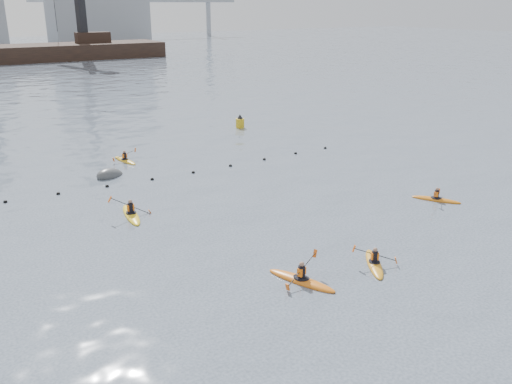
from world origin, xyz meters
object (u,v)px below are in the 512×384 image
Objects in this scene: kayaker_1 at (374,263)px; kayaker_5 at (125,160)px; kayaker_0 at (301,280)px; mooring_buoy at (110,176)px; nav_buoy at (240,123)px; kayaker_3 at (131,214)px; kayaker_4 at (436,199)px.

kayaker_1 is 22.69m from kayaker_5.
kayaker_1 is 0.96× the size of kayaker_5.
kayaker_0 reaches higher than kayaker_5.
kayaker_5 is 1.35× the size of mooring_buoy.
kayaker_3 is at bearing -135.07° from nav_buoy.
kayaker_5 is (-0.29, 21.88, -0.01)m from kayaker_0.
kayaker_0 is 2.27× the size of nav_buoy.
kayaker_5 is 14.16m from nav_buoy.
nav_buoy is at bearing 29.37° from mooring_buoy.
kayaker_4 is 21.27m from mooring_buoy.
kayaker_1 reaches higher than mooring_buoy.
kayaker_5 reaches higher than kayaker_4.
nav_buoy reaches higher than kayaker_0.
kayaker_1 is at bearing -49.71° from kayaker_3.
kayaker_5 is 2.02× the size of nav_buoy.
kayaker_1 is 0.83× the size of kayaker_3.
kayaker_1 reaches higher than kayaker_4.
kayaker_1 is 20.23m from mooring_buoy.
kayaker_3 is 7.91m from mooring_buoy.
kayaker_5 is at bearing 55.75° from mooring_buoy.
kayaker_4 is 23.46m from nav_buoy.
kayaker_4 is (9.04, 4.34, -0.00)m from kayaker_1.
mooring_buoy is 1.50× the size of nav_buoy.
kayaker_0 is 18.99m from mooring_buoy.
kayaker_3 reaches higher than kayaker_4.
nav_buoy is at bearing 11.82° from kayaker_5.
mooring_buoy is (1.24, 7.81, -0.10)m from kayaker_3.
kayaker_4 is at bearing -44.66° from mooring_buoy.
mooring_buoy is (-2.36, 18.84, -0.10)m from kayaker_0.
kayaker_0 is 13.34m from kayaker_4.
kayaker_0 is 0.97× the size of kayaker_3.
kayaker_3 is at bearing -117.86° from kayaker_5.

